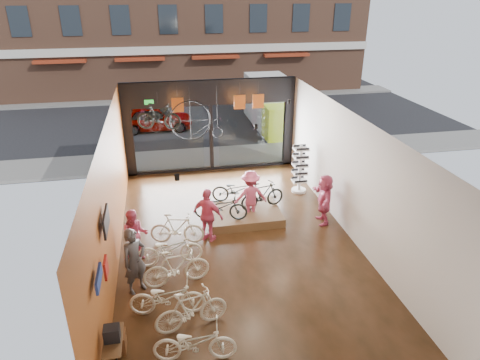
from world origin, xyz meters
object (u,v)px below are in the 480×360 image
object	(u,v)px
street_car	(154,118)
customer_3	(250,196)
floor_bike_4	(169,249)
display_platform	(244,214)
sunglasses_rack	(300,169)
hung_bike	(159,116)
customer_1	(135,235)
customer_5	(324,199)
penny_farthing	(199,121)
floor_bike_2	(167,297)
floor_bike_5	(177,229)
display_bike_mid	(262,195)
display_bike_left	(221,206)
display_bike_right	(237,190)
floor_bike_1	(191,310)
floor_bike_3	(176,267)
customer_0	(135,261)
box_truck	(275,106)
floor_bike_0	(195,343)
customer_2	(208,215)

from	to	relation	value
street_car	customer_3	xyz separation A→B (m)	(3.02, -10.54, 0.17)
floor_bike_4	display_platform	world-z (taller)	floor_bike_4
sunglasses_rack	hung_bike	size ratio (longest dim) A/B	1.17
customer_1	hung_bike	world-z (taller)	hung_bike
customer_5	penny_farthing	bearing A→B (deg)	-129.90
floor_bike_2	floor_bike_4	size ratio (longest dim) A/B	0.98
display_platform	customer_3	size ratio (longest dim) A/B	1.39
floor_bike_2	customer_1	distance (m)	2.58
floor_bike_4	floor_bike_5	size ratio (longest dim) A/B	1.12
display_platform	display_bike_mid	distance (m)	0.90
display_bike_left	penny_farthing	xyz separation A→B (m)	(-0.24, 3.65, 1.75)
street_car	sunglasses_rack	world-z (taller)	sunglasses_rack
display_bike_right	customer_1	size ratio (longest dim) A/B	1.09
floor_bike_1	floor_bike_3	world-z (taller)	floor_bike_3
floor_bike_4	customer_0	distance (m)	1.39
display_bike_mid	hung_bike	world-z (taller)	hung_bike
display_bike_left	customer_5	xyz separation A→B (m)	(3.35, -0.32, 0.10)
box_truck	floor_bike_3	distance (m)	13.98
customer_1	display_bike_right	bearing A→B (deg)	35.13
display_bike_left	customer_0	world-z (taller)	customer_0
street_car	customer_3	world-z (taller)	customer_3
customer_1	floor_bike_1	bearing A→B (deg)	-67.21
hung_bike	display_bike_right	bearing A→B (deg)	-114.95
floor_bike_3	floor_bike_4	size ratio (longest dim) A/B	0.95
floor_bike_3	customer_0	bearing A→B (deg)	85.18
floor_bike_1	display_bike_right	bearing A→B (deg)	-32.87
floor_bike_3	customer_1	xyz separation A→B (m)	(-1.06, 1.37, 0.25)
floor_bike_3	sunglasses_rack	xyz separation A→B (m)	(4.87, 4.73, 0.40)
box_truck	customer_3	xyz separation A→B (m)	(-3.44, -9.54, -0.41)
floor_bike_4	customer_0	size ratio (longest dim) A/B	1.02
street_car	floor_bike_0	size ratio (longest dim) A/B	2.33
customer_1	floor_bike_5	bearing A→B (deg)	27.62
floor_bike_5	customer_2	distance (m)	1.02
floor_bike_4	floor_bike_2	bearing A→B (deg)	174.85
display_bike_right	sunglasses_rack	distance (m)	2.77
customer_0	customer_1	size ratio (longest dim) A/B	1.15
floor_bike_0	customer_0	distance (m)	2.84
box_truck	floor_bike_1	world-z (taller)	box_truck
floor_bike_3	display_bike_right	bearing A→B (deg)	-39.53
street_car	customer_3	bearing A→B (deg)	-163.99
floor_bike_2	customer_5	world-z (taller)	customer_5
street_car	customer_0	distance (m)	13.65
customer_0	floor_bike_4	bearing A→B (deg)	12.33
penny_farthing	hung_bike	distance (m)	1.63
sunglasses_rack	hung_bike	xyz separation A→B (m)	(-5.02, 1.05, 2.00)
display_platform	floor_bike_4	bearing A→B (deg)	-139.81
customer_1	customer_5	bearing A→B (deg)	8.96
display_bike_mid	customer_3	xyz separation A→B (m)	(-0.44, -0.14, 0.09)
display_bike_mid	customer_0	xyz separation A→B (m)	(-4.07, -3.23, 0.12)
display_bike_mid	customer_5	bearing A→B (deg)	-127.47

